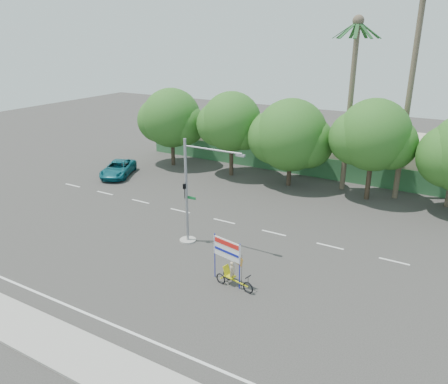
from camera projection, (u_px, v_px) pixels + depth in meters
The scene contains 14 objects.
ground at pixel (184, 278), 24.82m from camera, with size 120.00×120.00×0.00m, color #33302D.
sidewalk_near at pixel (84, 357), 18.71m from camera, with size 50.00×2.40×0.12m, color gray.
fence at pixel (313, 167), 41.93m from camera, with size 38.00×0.08×2.00m, color #336B3D.
building_left at pixel (243, 136), 49.96m from camera, with size 12.00×8.00×4.00m, color #BBB394.
building_right at pixel (410, 159), 41.54m from camera, with size 14.00×8.00×3.60m, color #BBB394.
tree_far_left at pixel (171, 120), 44.42m from camera, with size 7.14×6.00×7.96m.
tree_left at pixel (231, 124), 41.02m from camera, with size 6.66×5.60×8.07m.
tree_center at pixel (290, 137), 38.40m from camera, with size 7.62×6.40×7.85m.
tree_right at pixel (373, 138), 34.83m from camera, with size 6.90×5.80×8.36m.
palm_tall at pixel (413, 70), 33.28m from camera, with size 3.73×3.79×17.45m.
palm_short at pixel (352, 87), 35.96m from camera, with size 3.73×3.79×14.45m.
traffic_signal at pixel (190, 201), 28.09m from camera, with size 4.72×1.10×7.00m.
trike_billboard at pixel (231, 267), 23.81m from camera, with size 2.77×0.97×2.77m.
pickup_truck at pixel (118, 169), 42.26m from camera, with size 2.38×5.17×1.44m, color #0F5D6A.
Camera 1 is at (12.81, -17.56, 13.14)m, focal length 35.00 mm.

